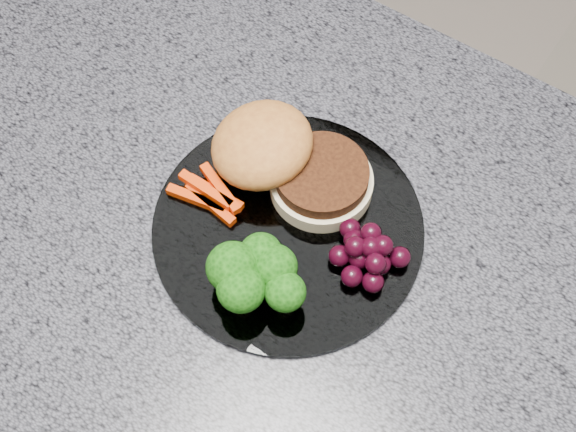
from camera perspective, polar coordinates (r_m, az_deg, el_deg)
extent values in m
cube|color=brown|center=(1.20, 0.39, -11.71)|extent=(1.20, 0.60, 0.86)
cube|color=#52525C|center=(0.78, 0.59, -2.02)|extent=(1.20, 0.60, 0.04)
cylinder|color=white|center=(0.77, 0.00, -0.83)|extent=(0.26, 0.26, 0.01)
cylinder|color=beige|center=(0.78, 2.38, 2.32)|extent=(0.13, 0.13, 0.02)
cylinder|color=#3B1C0B|center=(0.76, 2.43, 2.97)|extent=(0.12, 0.12, 0.02)
ellipsoid|color=#AF6D2B|center=(0.78, -1.87, 4.79)|extent=(0.13, 0.13, 0.06)
cube|color=red|center=(0.78, -5.17, 1.62)|extent=(0.06, 0.01, 0.01)
cube|color=red|center=(0.77, -5.53, 0.87)|extent=(0.06, 0.02, 0.01)
cube|color=red|center=(0.78, -6.51, 1.21)|extent=(0.06, 0.02, 0.01)
cube|color=red|center=(0.77, -4.83, 1.98)|extent=(0.06, 0.03, 0.01)
cube|color=red|center=(0.77, -5.85, 1.86)|extent=(0.06, 0.01, 0.01)
cylinder|color=olive|center=(0.73, -3.84, -4.51)|extent=(0.02, 0.02, 0.02)
ellipsoid|color=#0C3607|center=(0.71, -3.96, -3.66)|extent=(0.05, 0.05, 0.04)
cylinder|color=olive|center=(0.73, -0.94, -4.39)|extent=(0.01, 0.01, 0.02)
ellipsoid|color=#0C3607|center=(0.71, -0.97, -3.61)|extent=(0.04, 0.04, 0.04)
cylinder|color=olive|center=(0.72, -3.26, -5.97)|extent=(0.02, 0.02, 0.02)
ellipsoid|color=#0C3607|center=(0.70, -3.36, -5.20)|extent=(0.04, 0.04, 0.04)
cylinder|color=olive|center=(0.72, -0.19, -6.10)|extent=(0.01, 0.01, 0.02)
ellipsoid|color=#0C3607|center=(0.70, -0.20, -5.41)|extent=(0.04, 0.04, 0.03)
cylinder|color=olive|center=(0.73, -1.89, -3.46)|extent=(0.01, 0.01, 0.02)
ellipsoid|color=#0C3607|center=(0.71, -1.94, -2.69)|extent=(0.04, 0.04, 0.04)
sphere|color=black|center=(0.74, 5.09, -3.03)|extent=(0.02, 0.02, 0.02)
sphere|color=black|center=(0.74, 6.57, -3.41)|extent=(0.02, 0.02, 0.02)
sphere|color=black|center=(0.75, 6.55, -2.08)|extent=(0.02, 0.02, 0.02)
sphere|color=black|center=(0.75, 4.72, -1.69)|extent=(0.02, 0.02, 0.02)
sphere|color=black|center=(0.74, 3.67, -2.85)|extent=(0.02, 0.02, 0.02)
sphere|color=black|center=(0.73, 4.56, -4.30)|extent=(0.02, 0.02, 0.02)
sphere|color=black|center=(0.73, 6.07, -4.69)|extent=(0.02, 0.02, 0.02)
sphere|color=black|center=(0.74, 7.96, -2.92)|extent=(0.02, 0.02, 0.02)
sphere|color=black|center=(0.75, 4.43, -0.90)|extent=(0.02, 0.02, 0.02)
sphere|color=black|center=(0.73, 5.93, -2.20)|extent=(0.02, 0.02, 0.02)
sphere|color=black|center=(0.73, 4.80, -2.16)|extent=(0.02, 0.02, 0.02)
sphere|color=black|center=(0.72, 6.24, -3.37)|extent=(0.02, 0.02, 0.02)
sphere|color=black|center=(0.74, 5.92, -1.20)|extent=(0.02, 0.02, 0.02)
sphere|color=black|center=(0.73, 6.75, -2.09)|extent=(0.02, 0.02, 0.02)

